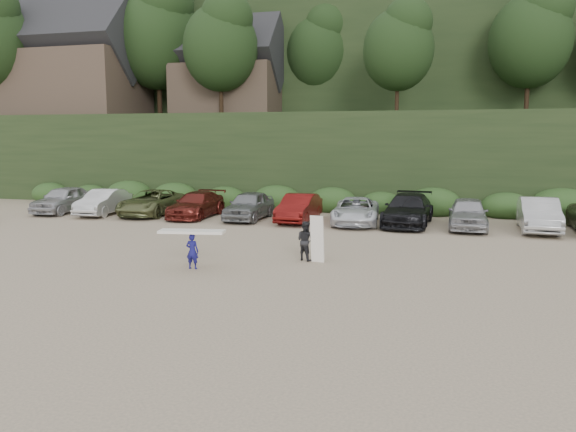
% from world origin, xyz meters
% --- Properties ---
extents(ground, '(120.00, 120.00, 0.00)m').
position_xyz_m(ground, '(0.00, 0.00, 0.00)').
color(ground, tan).
rests_on(ground, ground).
extents(hillside_backdrop, '(90.00, 41.50, 28.00)m').
position_xyz_m(hillside_backdrop, '(-0.26, 35.93, 11.22)').
color(hillside_backdrop, black).
rests_on(hillside_backdrop, ground).
extents(parked_cars, '(33.76, 5.89, 1.60)m').
position_xyz_m(parked_cars, '(-0.73, 10.00, 0.75)').
color(parked_cars, '#AAABAF').
rests_on(parked_cars, ground).
extents(child_surfer, '(2.30, 0.97, 1.34)m').
position_xyz_m(child_surfer, '(-3.74, -1.44, 0.91)').
color(child_surfer, navy).
rests_on(child_surfer, ground).
extents(adult_surfer, '(1.19, 0.82, 1.71)m').
position_xyz_m(adult_surfer, '(-0.28, 0.86, 0.74)').
color(adult_surfer, black).
rests_on(adult_surfer, ground).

